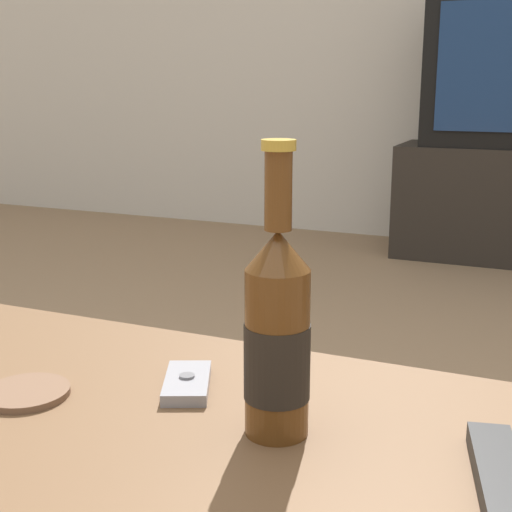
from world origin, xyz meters
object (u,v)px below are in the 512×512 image
(beer_bottle, at_px, (277,335))
(cell_phone, at_px, (187,383))
(tv_stand, at_px, (505,203))
(remote_control, at_px, (501,481))

(beer_bottle, bearing_deg, cell_phone, 156.91)
(tv_stand, distance_m, cell_phone, 2.62)
(beer_bottle, relative_size, remote_control, 1.61)
(beer_bottle, height_order, remote_control, beer_bottle)
(tv_stand, height_order, remote_control, tv_stand)
(beer_bottle, bearing_deg, remote_control, -6.27)
(beer_bottle, bearing_deg, tv_stand, 89.31)
(cell_phone, bearing_deg, tv_stand, 62.65)
(tv_stand, bearing_deg, remote_control, -86.06)
(cell_phone, distance_m, remote_control, 0.36)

